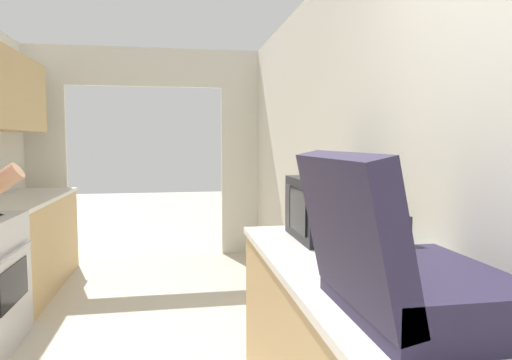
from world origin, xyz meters
The scene contains 5 objects.
wall_right centered at (1.39, 1.84, 1.25)m, with size 0.06×7.28×2.50m.
wall_far_with_doorway centered at (0.00, 4.91, 1.46)m, with size 3.11×0.06×2.50m.
suitcase centered at (0.98, 0.50, 1.03)m, with size 0.52×0.61×0.48m.
microwave centered at (1.15, 1.57, 1.05)m, with size 0.38×0.49×0.32m.
book_stack centered at (1.07, 1.06, 0.93)m, with size 0.21×0.30×0.08m.
Camera 1 is at (0.35, -0.71, 1.40)m, focal length 32.00 mm.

